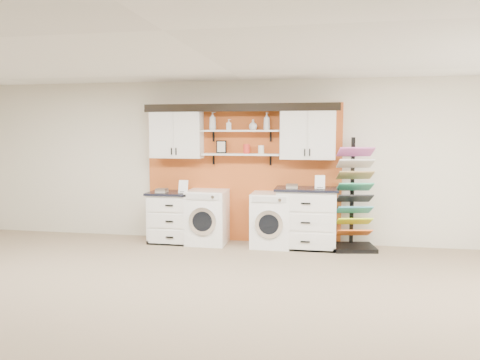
% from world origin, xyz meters
% --- Properties ---
extents(floor, '(10.00, 10.00, 0.00)m').
position_xyz_m(floor, '(0.00, 0.00, 0.00)').
color(floor, '#866F5A').
rests_on(floor, ground).
extents(ceiling, '(10.00, 10.00, 0.00)m').
position_xyz_m(ceiling, '(0.00, 0.00, 2.80)').
color(ceiling, white).
rests_on(ceiling, wall_back).
extents(wall_back, '(10.00, 0.00, 10.00)m').
position_xyz_m(wall_back, '(0.00, 4.00, 1.40)').
color(wall_back, beige).
rests_on(wall_back, floor).
extents(accent_panel, '(3.40, 0.07, 2.40)m').
position_xyz_m(accent_panel, '(0.00, 3.96, 1.20)').
color(accent_panel, '#BB531F').
rests_on(accent_panel, wall_back).
extents(upper_cabinet_left, '(0.90, 0.35, 0.84)m').
position_xyz_m(upper_cabinet_left, '(-1.13, 3.79, 1.88)').
color(upper_cabinet_left, white).
rests_on(upper_cabinet_left, wall_back).
extents(upper_cabinet_right, '(0.90, 0.35, 0.84)m').
position_xyz_m(upper_cabinet_right, '(1.13, 3.79, 1.88)').
color(upper_cabinet_right, white).
rests_on(upper_cabinet_right, wall_back).
extents(shelf_lower, '(1.32, 0.28, 0.03)m').
position_xyz_m(shelf_lower, '(0.00, 3.80, 1.53)').
color(shelf_lower, white).
rests_on(shelf_lower, wall_back).
extents(shelf_upper, '(1.32, 0.28, 0.03)m').
position_xyz_m(shelf_upper, '(0.00, 3.80, 1.93)').
color(shelf_upper, white).
rests_on(shelf_upper, wall_back).
extents(crown_molding, '(3.30, 0.41, 0.13)m').
position_xyz_m(crown_molding, '(0.00, 3.81, 2.33)').
color(crown_molding, black).
rests_on(crown_molding, wall_back).
extents(picture_frame, '(0.18, 0.02, 0.22)m').
position_xyz_m(picture_frame, '(-0.35, 3.85, 1.66)').
color(picture_frame, black).
rests_on(picture_frame, shelf_lower).
extents(canister_red, '(0.11, 0.11, 0.16)m').
position_xyz_m(canister_red, '(0.10, 3.80, 1.62)').
color(canister_red, red).
rests_on(canister_red, shelf_lower).
extents(canister_cream, '(0.10, 0.10, 0.14)m').
position_xyz_m(canister_cream, '(0.35, 3.80, 1.61)').
color(canister_cream, silver).
rests_on(canister_cream, shelf_lower).
extents(base_cabinet_left, '(0.90, 0.66, 0.88)m').
position_xyz_m(base_cabinet_left, '(-1.13, 3.64, 0.44)').
color(base_cabinet_left, white).
rests_on(base_cabinet_left, floor).
extents(base_cabinet_right, '(1.02, 0.66, 1.00)m').
position_xyz_m(base_cabinet_right, '(1.13, 3.64, 0.50)').
color(base_cabinet_right, white).
rests_on(base_cabinet_right, floor).
extents(washer, '(0.66, 0.71, 0.92)m').
position_xyz_m(washer, '(-0.55, 3.64, 0.46)').
color(washer, white).
rests_on(washer, floor).
extents(dryer, '(0.65, 0.71, 0.90)m').
position_xyz_m(dryer, '(0.55, 3.64, 0.45)').
color(dryer, white).
rests_on(dryer, floor).
extents(sample_rack, '(0.75, 0.66, 1.83)m').
position_xyz_m(sample_rack, '(1.90, 3.68, 0.56)').
color(sample_rack, black).
rests_on(sample_rack, floor).
extents(soap_bottle_a, '(0.12, 0.12, 0.31)m').
position_xyz_m(soap_bottle_a, '(-0.49, 3.80, 2.10)').
color(soap_bottle_a, silver).
rests_on(soap_bottle_a, shelf_upper).
extents(soap_bottle_b, '(0.10, 0.10, 0.18)m').
position_xyz_m(soap_bottle_b, '(-0.21, 3.80, 2.04)').
color(soap_bottle_b, silver).
rests_on(soap_bottle_b, shelf_upper).
extents(soap_bottle_c, '(0.18, 0.18, 0.18)m').
position_xyz_m(soap_bottle_c, '(0.21, 3.80, 2.03)').
color(soap_bottle_c, silver).
rests_on(soap_bottle_c, shelf_upper).
extents(soap_bottle_d, '(0.15, 0.15, 0.29)m').
position_xyz_m(soap_bottle_d, '(0.44, 3.80, 2.09)').
color(soap_bottle_d, silver).
rests_on(soap_bottle_d, shelf_upper).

